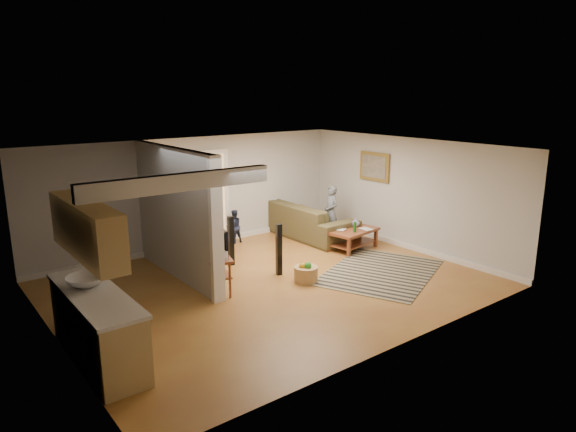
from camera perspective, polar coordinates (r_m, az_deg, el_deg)
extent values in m
plane|color=brown|center=(9.61, -1.74, -7.55)|extent=(7.50, 7.50, 0.00)
cube|color=beige|center=(11.74, -10.42, 2.52)|extent=(7.50, 0.04, 2.50)
cube|color=beige|center=(7.75, -24.97, -4.40)|extent=(0.04, 6.00, 2.50)
cube|color=beige|center=(11.77, 13.18, 2.41)|extent=(0.04, 6.00, 2.50)
cube|color=white|center=(9.01, -1.86, 7.43)|extent=(7.50, 6.00, 0.04)
cube|color=beige|center=(9.86, -12.45, 0.29)|extent=(0.15, 3.10, 2.50)
cube|color=white|center=(8.52, -7.96, -1.63)|extent=(0.22, 0.10, 2.50)
cube|color=white|center=(12.00, -10.11, -3.08)|extent=(7.50, 0.04, 0.12)
cube|color=white|center=(12.03, 12.78, -3.17)|extent=(0.04, 6.00, 0.12)
cube|color=#D8B272|center=(11.86, -8.96, 1.71)|extent=(0.90, 0.06, 2.10)
cube|color=tan|center=(7.37, -20.41, -11.55)|extent=(0.60, 2.20, 0.90)
cube|color=beige|center=(7.19, -20.73, -8.15)|extent=(0.64, 2.24, 0.05)
cube|color=tan|center=(6.92, -21.50, -1.38)|extent=(0.35, 2.00, 0.70)
imported|color=silver|center=(7.45, -21.44, -7.23)|extent=(0.54, 0.54, 0.19)
cube|color=black|center=(9.20, -10.42, 3.25)|extent=(0.03, 0.40, 0.34)
cube|color=black|center=(9.65, -11.79, 3.67)|extent=(0.03, 0.40, 0.34)
cube|color=black|center=(10.09, -13.04, 4.04)|extent=(0.03, 0.40, 0.34)
cube|color=olive|center=(12.30, 9.58, 5.43)|extent=(0.04, 0.90, 0.68)
cube|color=black|center=(10.36, 10.26, -6.14)|extent=(3.15, 2.80, 0.01)
imported|color=#483924|center=(12.77, 1.92, -2.11)|extent=(1.11, 2.82, 0.82)
cube|color=brown|center=(11.62, 7.25, -1.64)|extent=(1.26, 0.86, 0.06)
cube|color=silver|center=(11.62, 7.25, -1.62)|extent=(0.78, 0.52, 0.02)
cube|color=brown|center=(11.70, 7.21, -2.97)|extent=(1.15, 0.75, 0.03)
cube|color=brown|center=(11.13, 6.79, -3.48)|extent=(0.08, 0.08, 0.43)
cube|color=brown|center=(11.94, 9.73, -2.38)|extent=(0.08, 0.08, 0.43)
cube|color=brown|center=(11.44, 4.60, -2.94)|extent=(0.08, 0.08, 0.43)
cube|color=brown|center=(12.23, 7.61, -1.91)|extent=(0.08, 0.08, 0.43)
imported|color=navy|center=(11.87, 7.49, -1.18)|extent=(0.22, 0.22, 0.20)
cylinder|color=#135513|center=(11.39, 7.43, -1.21)|extent=(0.06, 0.06, 0.23)
imported|color=#998C4C|center=(11.45, 5.55, -1.68)|extent=(0.28, 0.32, 0.02)
imported|color=#66594C|center=(11.58, 8.32, -1.58)|extent=(0.21, 0.29, 0.02)
cube|color=brown|center=(9.23, -8.04, -4.29)|extent=(0.71, 1.15, 0.04)
cube|color=brown|center=(9.32, -7.98, -6.02)|extent=(0.64, 1.05, 0.03)
cylinder|color=brown|center=(8.88, -8.17, -7.24)|extent=(0.04, 0.04, 0.66)
cylinder|color=brown|center=(9.74, -9.34, -5.36)|extent=(0.04, 0.04, 0.66)
cylinder|color=brown|center=(8.93, -6.47, -7.05)|extent=(0.04, 0.04, 0.66)
cylinder|color=brown|center=(9.79, -7.79, -5.21)|extent=(0.04, 0.04, 0.66)
imported|color=black|center=(9.23, -7.93, -4.14)|extent=(0.37, 0.86, 0.50)
cylinder|color=white|center=(8.84, -6.93, -4.36)|extent=(0.09, 0.09, 0.16)
cube|color=black|center=(9.92, -1.02, -3.75)|extent=(0.12, 0.12, 1.02)
cube|color=black|center=(10.54, -6.36, -2.75)|extent=(0.11, 0.11, 1.02)
cylinder|color=#9C6F43|center=(9.68, 2.00, -6.48)|extent=(0.45, 0.45, 0.29)
sphere|color=#E3411C|center=(9.69, 2.12, -5.53)|extent=(0.14, 0.14, 0.14)
sphere|color=gold|center=(9.60, 1.62, -5.61)|extent=(0.14, 0.14, 0.14)
sphere|color=#278A22|center=(9.58, 2.23, -5.53)|extent=(0.14, 0.14, 0.14)
imported|color=slate|center=(12.66, 4.76, -2.30)|extent=(0.40, 0.52, 1.27)
imported|color=#1C233B|center=(12.19, -5.98, -2.97)|extent=(0.39, 0.30, 0.80)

